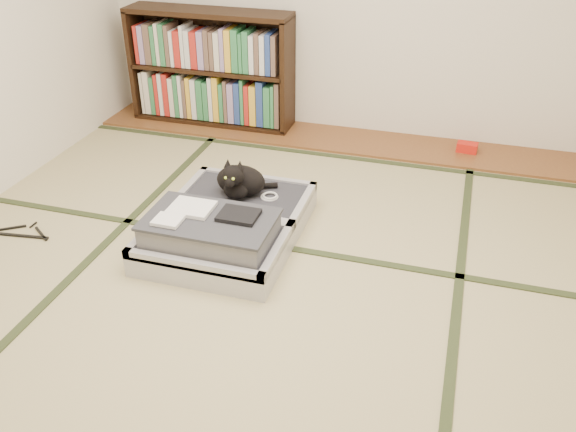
# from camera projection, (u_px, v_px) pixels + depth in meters

# --- Properties ---
(floor) EXTENTS (4.50, 4.50, 0.00)m
(floor) POSITION_uv_depth(u_px,v_px,m) (260.00, 288.00, 3.19)
(floor) COLOR tan
(floor) RESTS_ON ground
(wood_strip) EXTENTS (4.00, 0.50, 0.02)m
(wood_strip) POSITION_uv_depth(u_px,v_px,m) (342.00, 140.00, 4.84)
(wood_strip) COLOR brown
(wood_strip) RESTS_ON ground
(red_item) EXTENTS (0.16, 0.10, 0.07)m
(red_item) POSITION_uv_depth(u_px,v_px,m) (467.00, 147.00, 4.60)
(red_item) COLOR red
(red_item) RESTS_ON wood_strip
(tatami_borders) EXTENTS (4.00, 4.50, 0.01)m
(tatami_borders) POSITION_uv_depth(u_px,v_px,m) (287.00, 239.00, 3.60)
(tatami_borders) COLOR #2D381E
(tatami_borders) RESTS_ON ground
(bookcase) EXTENTS (1.34, 0.31, 0.92)m
(bookcase) POSITION_uv_depth(u_px,v_px,m) (211.00, 70.00, 4.94)
(bookcase) COLOR black
(bookcase) RESTS_ON wood_strip
(suitcase) EXTENTS (0.79, 1.05, 0.31)m
(suitcase) POSITION_uv_depth(u_px,v_px,m) (226.00, 226.00, 3.52)
(suitcase) COLOR #B1B0B6
(suitcase) RESTS_ON floor
(cat) EXTENTS (0.35, 0.35, 0.28)m
(cat) POSITION_uv_depth(u_px,v_px,m) (239.00, 181.00, 3.69)
(cat) COLOR black
(cat) RESTS_ON suitcase
(cable_coil) EXTENTS (0.11, 0.11, 0.03)m
(cable_coil) POSITION_uv_depth(u_px,v_px,m) (270.00, 196.00, 3.71)
(cable_coil) COLOR white
(cable_coil) RESTS_ON suitcase
(hanger) EXTENTS (0.37, 0.19, 0.01)m
(hanger) POSITION_uv_depth(u_px,v_px,m) (23.00, 233.00, 3.64)
(hanger) COLOR black
(hanger) RESTS_ON floor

